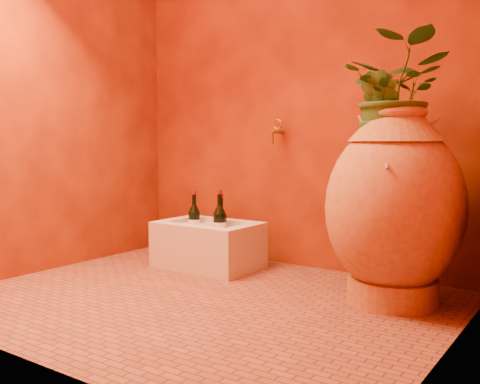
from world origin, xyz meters
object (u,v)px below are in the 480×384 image
Objects in this scene: wine_bottle_a at (221,225)px; wine_bottle_b at (220,225)px; wine_bottle_c at (194,222)px; wall_tap at (276,131)px; stone_basin at (208,246)px; amphora at (394,207)px.

wine_bottle_a is 0.06m from wine_bottle_b.
wine_bottle_c is at bearing 169.19° from wine_bottle_b.
wine_bottle_b is 0.26m from wine_bottle_c.
wine_bottle_b is 1.06× the size of wine_bottle_c.
wine_bottle_c is 0.84m from wall_tap.
wine_bottle_b is at bearing 7.79° from stone_basin.
wall_tap is (0.51, 0.25, 0.62)m from wine_bottle_c.
amphora is 1.47m from wine_bottle_c.
wine_bottle_b reaches higher than wine_bottle_c.
wine_bottle_c is (-0.17, 0.06, 0.14)m from stone_basin.
wall_tap is at bearing 157.60° from amphora.
stone_basin is 0.17m from wine_bottle_b.
wine_bottle_a is at bearing -137.81° from wall_tap.
wine_bottle_b is at bearing -63.10° from wine_bottle_a.
wall_tap reaches higher than wine_bottle_b.
wine_bottle_c reaches higher than wine_bottle_a.
wine_bottle_a is (-1.21, 0.14, -0.22)m from amphora.
wall_tap is at bearing 42.19° from wine_bottle_a.
wine_bottle_a is 0.97× the size of wine_bottle_c.
wall_tap is (0.34, 0.31, 0.77)m from stone_basin.
stone_basin is at bearing -132.73° from wine_bottle_a.
stone_basin is 1.99× the size of wine_bottle_c.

